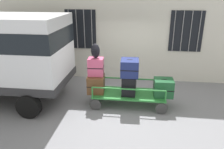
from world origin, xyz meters
TOP-DOWN VIEW (x-y plane):
  - ground_plane at (0.00, 0.00)m, footprint 40.00×40.00m
  - building_wall at (0.00, 2.21)m, footprint 12.00×0.37m
  - luggage_cart at (0.24, -0.13)m, footprint 2.31×1.02m
  - cart_railing at (0.24, -0.13)m, footprint 2.21×0.88m
  - suitcase_left_bottom at (-0.80, -0.15)m, footprint 0.56×0.60m
  - suitcase_left_middle at (-0.80, -0.11)m, footprint 0.50×0.40m
  - suitcase_midleft_bottom at (0.24, -0.14)m, footprint 0.44×0.64m
  - suitcase_midleft_middle at (0.24, -0.14)m, footprint 0.56×0.60m
  - suitcase_center_bottom at (1.28, -0.16)m, footprint 0.59×0.54m
  - backpack at (-0.80, -0.10)m, footprint 0.27×0.22m

SIDE VIEW (x-z plane):
  - ground_plane at x=0.00m, z-range 0.00..0.00m
  - luggage_cart at x=0.24m, z-range 0.13..0.52m
  - suitcase_center_bottom at x=1.28m, z-range 0.39..0.92m
  - suitcase_left_bottom at x=-0.80m, z-range 0.39..0.94m
  - cart_railing at x=0.24m, z-range 0.51..0.85m
  - suitcase_midleft_bottom at x=0.24m, z-range 0.39..0.99m
  - suitcase_left_middle at x=-0.80m, z-range 0.94..1.50m
  - suitcase_midleft_middle at x=0.24m, z-range 0.99..1.50m
  - backpack at x=-0.80m, z-range 1.50..1.94m
  - building_wall at x=0.00m, z-range 0.00..5.00m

